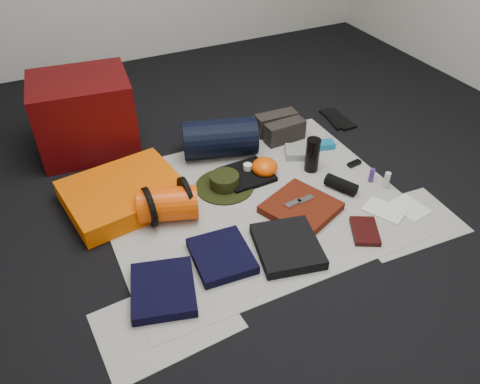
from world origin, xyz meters
name	(u,v)px	position (x,y,z in m)	size (l,w,h in m)	color
floor	(254,204)	(0.00, 0.00, -0.01)	(4.50, 4.50, 0.02)	black
newspaper_mat	(254,202)	(0.00, 0.00, 0.00)	(1.60, 1.30, 0.01)	beige
newspaper_sheet_front_left	(166,321)	(-0.70, -0.55, 0.00)	(0.58, 0.40, 0.00)	beige
newspaper_sheet_front_right	(405,222)	(0.65, -0.50, 0.00)	(0.58, 0.40, 0.00)	beige
red_cabinet	(85,115)	(-0.70, 0.96, 0.24)	(0.58, 0.48, 0.48)	#4B0506
sleeping_pad	(124,194)	(-0.65, 0.31, 0.06)	(0.61, 0.50, 0.11)	#F66002
stuff_sack	(168,204)	(-0.47, 0.08, 0.10)	(0.18, 0.18, 0.31)	#F64A04
sack_strap_left	(150,207)	(-0.57, 0.08, 0.11)	(0.22, 0.22, 0.03)	black
sack_strap_right	(186,196)	(-0.37, 0.08, 0.11)	(0.22, 0.22, 0.03)	black
navy_duffel	(220,138)	(0.02, 0.52, 0.13)	(0.24, 0.24, 0.46)	black
boonie_brim	(225,186)	(-0.09, 0.19, 0.01)	(0.34, 0.34, 0.01)	black
boonie_crown	(224,181)	(-0.09, 0.19, 0.05)	(0.17, 0.17, 0.07)	black
hiking_boot_left	(276,123)	(0.48, 0.60, 0.08)	(0.28, 0.11, 0.14)	#292420
hiking_boot_right	(285,132)	(0.48, 0.48, 0.07)	(0.27, 0.10, 0.14)	#292420
flip_flop_left	(335,119)	(0.95, 0.57, 0.01)	(0.11, 0.29, 0.02)	black
flip_flop_right	(337,119)	(0.96, 0.56, 0.01)	(0.11, 0.30, 0.02)	black
trousers_navy_a	(163,289)	(-0.66, -0.40, 0.03)	(0.28, 0.32, 0.05)	black
trousers_navy_b	(222,256)	(-0.34, -0.33, 0.03)	(0.27, 0.31, 0.05)	black
trousers_charcoal	(287,246)	(-0.02, -0.41, 0.03)	(0.30, 0.34, 0.05)	black
black_tshirt	(247,175)	(0.07, 0.23, 0.02)	(0.28, 0.26, 0.03)	black
red_shirt	(301,208)	(0.20, -0.18, 0.03)	(0.34, 0.34, 0.05)	#561709
orange_stuff_sack	(265,167)	(0.18, 0.20, 0.06)	(0.16, 0.16, 0.10)	#F64A04
first_aid_pouch	(301,152)	(0.48, 0.28, 0.03)	(0.19, 0.14, 0.05)	gray
water_bottle	(312,155)	(0.46, 0.12, 0.11)	(0.09, 0.09, 0.21)	black
speaker	(341,185)	(0.50, -0.12, 0.04)	(0.07, 0.07, 0.19)	black
compact_camera	(307,152)	(0.52, 0.27, 0.02)	(0.09, 0.06, 0.04)	#BAB9BF
cyan_case	(324,145)	(0.67, 0.29, 0.03)	(0.12, 0.08, 0.04)	#106DA1
toiletry_purple	(372,175)	(0.71, -0.13, 0.05)	(0.03, 0.03, 0.09)	#402474
toiletry_clear	(387,180)	(0.75, -0.22, 0.06)	(0.03, 0.03, 0.10)	#B9BEB8
paperback_book	(365,231)	(0.40, -0.48, 0.02)	(0.13, 0.20, 0.03)	black
map_booklet	(384,210)	(0.61, -0.38, 0.01)	(0.14, 0.21, 0.01)	silver
map_printout	(409,207)	(0.75, -0.42, 0.01)	(0.15, 0.19, 0.01)	silver
sunglasses	(354,164)	(0.72, 0.04, 0.02)	(0.09, 0.04, 0.02)	black
key_cluster	(162,313)	(-0.70, -0.51, 0.01)	(0.07, 0.07, 0.01)	#BAB9BF
tape_roll	(248,167)	(0.09, 0.26, 0.05)	(0.05, 0.05, 0.04)	white
energy_bar_a	(293,203)	(0.16, -0.16, 0.06)	(0.10, 0.04, 0.01)	#BAB9BF
energy_bar_b	(306,199)	(0.24, -0.16, 0.06)	(0.10, 0.04, 0.01)	#BAB9BF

